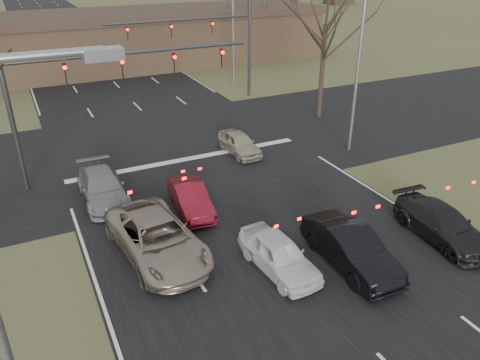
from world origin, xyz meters
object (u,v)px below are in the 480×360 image
object	(u,v)px
mast_arm_far	(216,34)
car_grey_ahead	(102,187)
car_silver_ahead	(239,143)
car_charcoal_sedan	(442,224)
car_red_ahead	(191,199)
car_silver_suv	(157,238)
streetlight_left	(14,335)
streetlight_right_far	(231,18)
streetlight_right_near	(357,55)
car_white_sedan	(279,254)
car_black_hatch	(351,248)
building	(117,40)
mast_arm_near	(80,81)

from	to	relation	value
mast_arm_far	car_grey_ahead	bearing A→B (deg)	-132.01
car_silver_ahead	mast_arm_far	bearing A→B (deg)	72.89
car_charcoal_sedan	car_red_ahead	world-z (taller)	car_charcoal_sedan
car_silver_suv	car_red_ahead	size ratio (longest dim) A/B	1.48
streetlight_left	car_red_ahead	size ratio (longest dim) A/B	2.59
streetlight_right_far	car_grey_ahead	bearing A→B (deg)	-131.12
streetlight_right_near	car_silver_ahead	bearing A→B (deg)	156.76
car_white_sedan	car_black_hatch	distance (m)	2.71
streetlight_right_far	car_silver_ahead	size ratio (longest dim) A/B	2.73
mast_arm_far	streetlight_left	world-z (taller)	streetlight_left
building	mast_arm_near	size ratio (longest dim) A/B	3.50
mast_arm_near	streetlight_right_far	bearing A→B (deg)	43.89
car_charcoal_sedan	mast_arm_near	bearing A→B (deg)	138.30
car_silver_suv	streetlight_left	bearing A→B (deg)	-122.97
building	car_silver_suv	bearing A→B (deg)	-100.75
mast_arm_near	car_white_sedan	bearing A→B (deg)	-67.10
streetlight_left	streetlight_right_far	size ratio (longest dim) A/B	1.00
car_silver_ahead	streetlight_right_near	bearing A→B (deg)	-23.48
car_grey_ahead	car_silver_ahead	world-z (taller)	car_grey_ahead
mast_arm_far	car_silver_ahead	size ratio (longest dim) A/B	3.04
streetlight_right_near	car_silver_ahead	size ratio (longest dim) A/B	2.73
car_white_sedan	car_charcoal_sedan	size ratio (longest dim) A/B	0.85
streetlight_left	car_white_sedan	size ratio (longest dim) A/B	2.55
streetlight_right_near	streetlight_right_far	bearing A→B (deg)	88.32
streetlight_right_far	car_red_ahead	world-z (taller)	streetlight_right_far
streetlight_right_far	streetlight_right_near	bearing A→B (deg)	-91.68
streetlight_left	streetlight_right_near	bearing A→B (deg)	38.43
mast_arm_near	streetlight_right_far	distance (m)	20.20
streetlight_right_far	streetlight_left	bearing A→B (deg)	-120.34
building	car_white_sedan	distance (m)	36.21
car_red_ahead	car_silver_ahead	world-z (taller)	car_red_ahead
car_white_sedan	car_charcoal_sedan	bearing A→B (deg)	-13.17
streetlight_right_far	car_silver_suv	bearing A→B (deg)	-121.50
car_grey_ahead	car_silver_ahead	bearing A→B (deg)	15.93
streetlight_left	streetlight_right_near	size ratio (longest dim) A/B	1.00
car_grey_ahead	car_white_sedan	bearing A→B (deg)	-59.55
mast_arm_far	car_charcoal_sedan	world-z (taller)	mast_arm_far
mast_arm_near	car_silver_suv	distance (m)	9.33
car_silver_suv	car_black_hatch	world-z (taller)	car_silver_suv
car_silver_ahead	car_grey_ahead	bearing A→B (deg)	-165.12
car_red_ahead	car_black_hatch	bearing A→B (deg)	-53.06
car_charcoal_sedan	car_silver_suv	bearing A→B (deg)	164.31
car_silver_suv	car_white_sedan	distance (m)	4.70
streetlight_left	car_grey_ahead	bearing A→B (deg)	76.10
building	car_grey_ahead	distance (m)	28.75
streetlight_right_far	car_grey_ahead	size ratio (longest dim) A/B	2.12
streetlight_left	car_black_hatch	world-z (taller)	streetlight_left
streetlight_left	car_black_hatch	distance (m)	12.85
car_black_hatch	car_silver_ahead	world-z (taller)	car_black_hatch
mast_arm_far	car_grey_ahead	distance (m)	17.69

